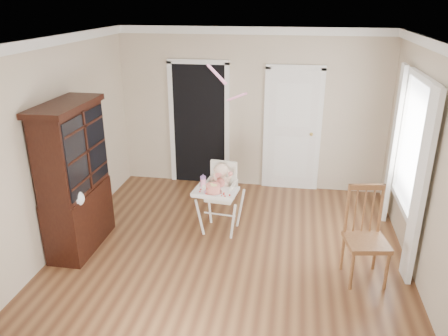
% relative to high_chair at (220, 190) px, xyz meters
% --- Properties ---
extents(floor, '(5.00, 5.00, 0.00)m').
position_rel_high_chair_xyz_m(floor, '(0.23, -0.77, -0.63)').
color(floor, '#512F1C').
rests_on(floor, ground).
extents(ceiling, '(5.00, 5.00, 0.00)m').
position_rel_high_chair_xyz_m(ceiling, '(0.23, -0.77, 2.07)').
color(ceiling, white).
rests_on(ceiling, wall_back).
extents(wall_back, '(4.50, 0.00, 4.50)m').
position_rel_high_chair_xyz_m(wall_back, '(0.23, 1.73, 0.72)').
color(wall_back, beige).
rests_on(wall_back, floor).
extents(wall_left, '(0.00, 5.00, 5.00)m').
position_rel_high_chair_xyz_m(wall_left, '(-2.02, -0.77, 0.72)').
color(wall_left, beige).
rests_on(wall_left, floor).
extents(wall_right, '(0.00, 5.00, 5.00)m').
position_rel_high_chair_xyz_m(wall_right, '(2.48, -0.77, 0.72)').
color(wall_right, beige).
rests_on(wall_right, floor).
extents(crown_molding, '(4.50, 5.00, 0.12)m').
position_rel_high_chair_xyz_m(crown_molding, '(0.23, -0.77, 2.01)').
color(crown_molding, white).
rests_on(crown_molding, ceiling).
extents(doorway, '(1.06, 0.05, 2.22)m').
position_rel_high_chair_xyz_m(doorway, '(-0.67, 1.71, 0.48)').
color(doorway, black).
rests_on(doorway, wall_back).
extents(closet_door, '(0.96, 0.09, 2.13)m').
position_rel_high_chair_xyz_m(closet_door, '(0.93, 1.71, 0.39)').
color(closet_door, white).
rests_on(closet_door, wall_back).
extents(window_right, '(0.13, 1.84, 2.30)m').
position_rel_high_chair_xyz_m(window_right, '(2.40, 0.03, 0.65)').
color(window_right, white).
rests_on(window_right, wall_right).
extents(high_chair, '(0.65, 0.78, 1.02)m').
position_rel_high_chair_xyz_m(high_chair, '(0.00, 0.00, 0.00)').
color(high_chair, white).
rests_on(high_chair, floor).
extents(baby, '(0.30, 0.23, 0.46)m').
position_rel_high_chair_xyz_m(baby, '(0.00, 0.02, 0.15)').
color(baby, beige).
rests_on(baby, high_chair).
extents(cake, '(0.25, 0.25, 0.11)m').
position_rel_high_chair_xyz_m(cake, '(-0.05, -0.25, 0.14)').
color(cake, silver).
rests_on(cake, high_chair).
extents(sippy_cup, '(0.08, 0.08, 0.19)m').
position_rel_high_chair_xyz_m(sippy_cup, '(-0.22, -0.09, 0.16)').
color(sippy_cup, '#FE9BBA').
rests_on(sippy_cup, high_chair).
extents(china_cabinet, '(0.52, 1.16, 1.96)m').
position_rel_high_chair_xyz_m(china_cabinet, '(-1.76, -0.71, 0.35)').
color(china_cabinet, black).
rests_on(china_cabinet, floor).
extents(dining_chair, '(0.54, 0.54, 1.14)m').
position_rel_high_chair_xyz_m(dining_chair, '(1.86, -0.82, -0.10)').
color(dining_chair, brown).
rests_on(dining_chair, floor).
extents(streamer, '(0.30, 0.42, 0.15)m').
position_rel_high_chair_xyz_m(streamer, '(0.10, -0.76, 1.73)').
color(streamer, '#FF93C5').
rests_on(streamer, ceiling).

